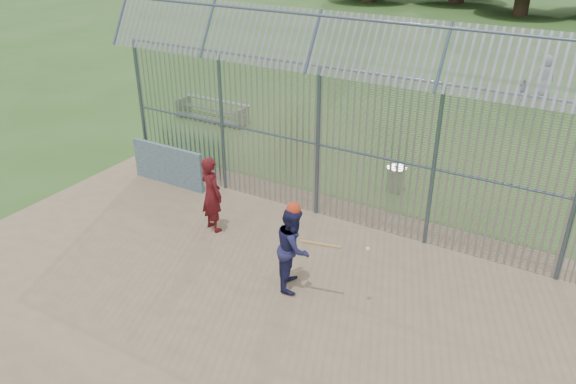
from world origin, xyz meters
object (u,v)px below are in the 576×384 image
Objects in this scene: trash_can at (396,179)px; bleacher at (212,110)px; batter at (293,248)px; dugout_wall at (168,165)px; onlooker at (211,194)px.

trash_can is 0.27× the size of bleacher.
trash_can is (0.29, 5.45, -0.58)m from batter.
dugout_wall is 1.26× the size of onlooker.
batter is 2.30× the size of trash_can.
trash_can is at bearing 26.29° from dugout_wall.
trash_can reaches higher than bleacher.
dugout_wall is 6.65m from trash_can.
onlooker is 0.66× the size of bleacher.
batter reaches higher than dugout_wall.
dugout_wall reaches higher than bleacher.
onlooker reaches higher than dugout_wall.
onlooker is at bearing -126.29° from trash_can.
bleacher is (-7.97, 7.64, -0.55)m from batter.
batter is 0.63× the size of bleacher.
trash_can is (5.96, 2.94, -0.24)m from dugout_wall.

